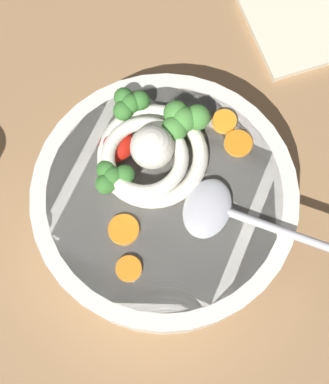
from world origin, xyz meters
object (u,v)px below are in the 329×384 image
object	(u,v)px
soup_bowl	(164,201)
soup_spoon	(224,211)
noodle_pile	(150,156)
folded_napkin	(311,22)

from	to	relation	value
soup_bowl	soup_spoon	world-z (taller)	soup_spoon
soup_bowl	noodle_pile	size ratio (longest dim) A/B	2.19
soup_spoon	noodle_pile	bearing A→B (deg)	163.71
folded_napkin	noodle_pile	bearing A→B (deg)	3.21
noodle_pile	soup_spoon	distance (cm)	8.75
soup_bowl	noodle_pile	distance (cm)	5.76
soup_bowl	noodle_pile	bearing A→B (deg)	-109.45
soup_bowl	noodle_pile	xyz separation A→B (cm)	(-1.15, -3.25, 4.61)
noodle_pile	folded_napkin	world-z (taller)	noodle_pile
soup_spoon	folded_napkin	bearing A→B (deg)	85.03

